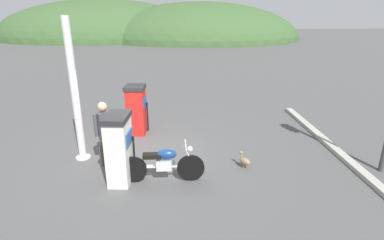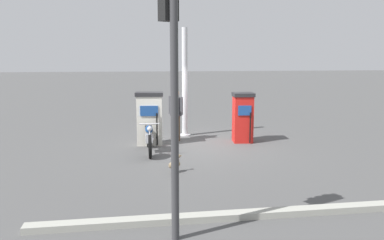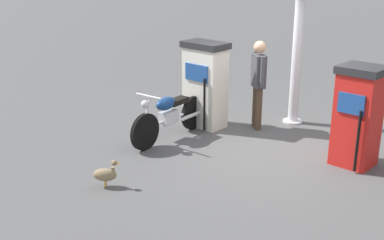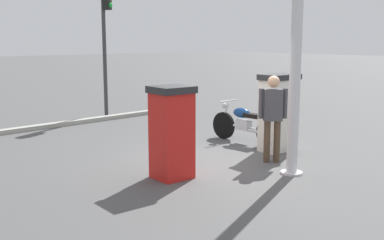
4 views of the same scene
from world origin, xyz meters
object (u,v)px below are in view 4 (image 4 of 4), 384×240
Objects in this scene: roadside_traffic_light at (106,29)px; motorcycle_near_pump at (244,124)px; fuel_pump_far at (172,132)px; wandering_duck at (169,125)px; attendant_person at (273,113)px; fuel_pump_near at (278,112)px; canopy_support_pole at (295,74)px.

motorcycle_near_pump is at bearing -177.51° from roadside_traffic_light.
fuel_pump_far is 4.06m from wandering_duck.
attendant_person is at bearing 148.74° from motorcycle_near_pump.
attendant_person is 3.74m from wandering_duck.
fuel_pump_far is at bearing 76.27° from attendant_person.
fuel_pump_near reaches higher than motorcycle_near_pump.
canopy_support_pole is (-4.40, 0.76, 1.62)m from wandering_duck.
wandering_duck is 4.75m from canopy_support_pole.
motorcycle_near_pump is (1.01, -3.11, -0.37)m from fuel_pump_far.
canopy_support_pole reaches higher than wandering_duck.
roadside_traffic_light reaches higher than attendant_person.
fuel_pump_far is at bearing 90.00° from fuel_pump_near.
attendant_person is (-0.53, 0.89, 0.14)m from fuel_pump_near.
canopy_support_pole reaches higher than attendant_person.
fuel_pump_near is at bearing -178.33° from roadside_traffic_light.
canopy_support_pole reaches higher than motorcycle_near_pump.
wandering_duck is 0.11× the size of roadside_traffic_light.
canopy_support_pole is at bearing 152.78° from attendant_person.
motorcycle_near_pump is at bearing -2.78° from fuel_pump_near.
attendant_person reaches higher than wandering_duck.
roadside_traffic_light is (5.51, 0.24, 2.28)m from motorcycle_near_pump.
wandering_duck is at bearing 174.45° from roadside_traffic_light.
fuel_pump_far is 0.41× the size of roadside_traffic_light.
attendant_person is at bearing 174.36° from roadside_traffic_light.
fuel_pump_far is (0.00, 3.06, -0.03)m from fuel_pump_near.
canopy_support_pole reaches higher than fuel_pump_far.
fuel_pump_near is 0.98× the size of attendant_person.
canopy_support_pole is (-0.77, 0.40, 0.82)m from attendant_person.
fuel_pump_near is at bearing -44.64° from canopy_support_pole.
fuel_pump_far is at bearing 108.05° from motorcycle_near_pump.
canopy_support_pole is (-2.31, 1.33, 1.36)m from motorcycle_near_pump.
roadside_traffic_light is (7.06, -0.70, 1.74)m from attendant_person.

